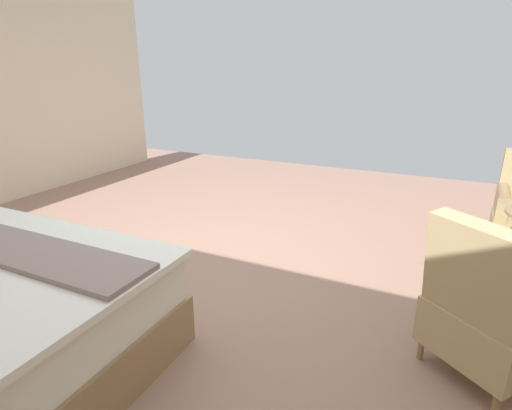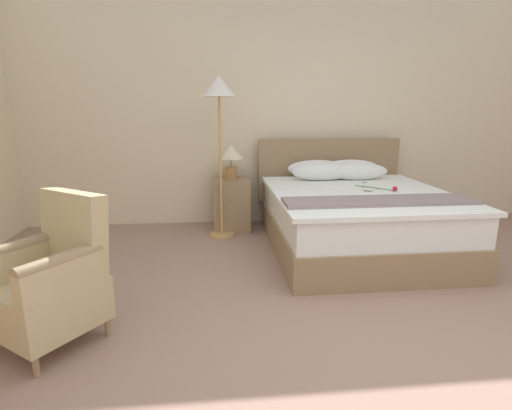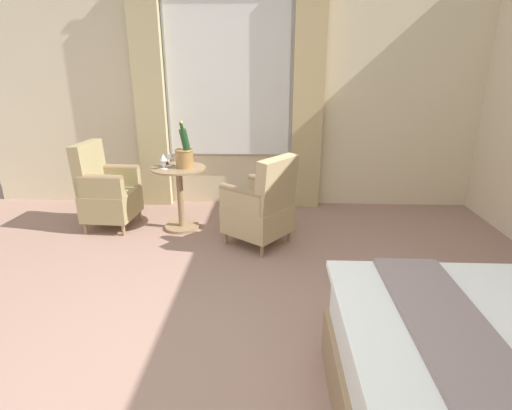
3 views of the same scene
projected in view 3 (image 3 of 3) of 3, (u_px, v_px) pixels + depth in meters
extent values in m
plane|color=#9C7766|center=(174.00, 393.00, 2.20)|extent=(8.01, 8.01, 0.00)
cube|color=beige|center=(229.00, 83.00, 4.83)|extent=(0.12, 6.15, 3.01)
cube|color=white|center=(228.00, 73.00, 4.71)|extent=(0.02, 1.53, 1.97)
cube|color=white|center=(228.00, 73.00, 4.68)|extent=(0.02, 1.45, 1.93)
cube|color=tan|center=(308.00, 96.00, 4.69)|extent=(0.10, 0.36, 2.72)
cube|color=tan|center=(149.00, 96.00, 4.76)|extent=(0.10, 0.36, 2.72)
cube|color=gray|center=(472.00, 361.00, 1.53)|extent=(1.67, 0.36, 0.03)
cylinder|color=#947653|center=(182.00, 227.00, 4.43)|extent=(0.38, 0.38, 0.03)
cylinder|color=#947653|center=(181.00, 199.00, 4.32)|extent=(0.07, 0.07, 0.67)
cylinder|color=#947653|center=(178.00, 168.00, 4.21)|extent=(0.57, 0.57, 0.02)
cylinder|color=#A17641|center=(185.00, 159.00, 4.17)|extent=(0.18, 0.18, 0.18)
torus|color=#A17641|center=(184.00, 150.00, 4.14)|extent=(0.19, 0.19, 0.02)
cylinder|color=white|center=(184.00, 152.00, 4.14)|extent=(0.16, 0.16, 0.03)
cylinder|color=#1E4723|center=(186.00, 143.00, 4.13)|extent=(0.11, 0.12, 0.32)
cylinder|color=#193D1E|center=(181.00, 126.00, 4.05)|extent=(0.04, 0.04, 0.08)
sphere|color=gold|center=(181.00, 123.00, 4.04)|extent=(0.04, 0.04, 0.04)
cylinder|color=white|center=(170.00, 165.00, 4.29)|extent=(0.07, 0.07, 0.01)
cylinder|color=white|center=(170.00, 162.00, 4.27)|extent=(0.01, 0.01, 0.07)
cone|color=white|center=(170.00, 156.00, 4.25)|extent=(0.07, 0.07, 0.06)
cylinder|color=white|center=(164.00, 169.00, 4.13)|extent=(0.07, 0.07, 0.01)
cylinder|color=white|center=(164.00, 165.00, 4.12)|extent=(0.01, 0.01, 0.08)
cone|color=white|center=(163.00, 157.00, 4.09)|extent=(0.08, 0.08, 0.07)
cylinder|color=white|center=(168.00, 165.00, 4.28)|extent=(0.14, 0.14, 0.01)
sphere|color=maroon|center=(167.00, 163.00, 4.27)|extent=(0.03, 0.03, 0.03)
sphere|color=brown|center=(167.00, 163.00, 4.27)|extent=(0.03, 0.03, 0.03)
cylinder|color=#947653|center=(254.00, 225.00, 4.34)|extent=(0.04, 0.04, 0.13)
cylinder|color=#947653|center=(226.00, 238.00, 4.01)|extent=(0.04, 0.04, 0.13)
cylinder|color=#947653|center=(289.00, 236.00, 4.06)|extent=(0.04, 0.04, 0.13)
cylinder|color=#947653|center=(262.00, 251.00, 3.74)|extent=(0.04, 0.04, 0.13)
cube|color=tan|center=(258.00, 218.00, 3.97)|extent=(0.75, 0.75, 0.28)
cube|color=tan|center=(276.00, 184.00, 3.71)|extent=(0.50, 0.43, 0.52)
cube|color=tan|center=(269.00, 191.00, 4.06)|extent=(0.37, 0.46, 0.18)
cylinder|color=#947653|center=(269.00, 182.00, 4.03)|extent=(0.37, 0.46, 0.09)
cube|color=tan|center=(242.00, 201.00, 3.75)|extent=(0.37, 0.46, 0.18)
cylinder|color=#947653|center=(242.00, 192.00, 3.72)|extent=(0.37, 0.46, 0.09)
cylinder|color=#947653|center=(123.00, 230.00, 4.21)|extent=(0.04, 0.04, 0.12)
cylinder|color=#947653|center=(140.00, 214.00, 4.65)|extent=(0.04, 0.04, 0.12)
cylinder|color=#947653|center=(85.00, 228.00, 4.26)|extent=(0.04, 0.04, 0.12)
cylinder|color=#947653|center=(105.00, 213.00, 4.69)|extent=(0.04, 0.04, 0.12)
cube|color=tan|center=(112.00, 204.00, 4.39)|extent=(0.58, 0.54, 0.29)
cube|color=tan|center=(89.00, 167.00, 4.27)|extent=(0.53, 0.18, 0.53)
cube|color=tan|center=(101.00, 188.00, 4.09)|extent=(0.12, 0.47, 0.20)
cylinder|color=#947653|center=(100.00, 179.00, 4.06)|extent=(0.12, 0.47, 0.09)
cube|color=tan|center=(120.00, 177.00, 4.51)|extent=(0.12, 0.47, 0.20)
cylinder|color=#947653|center=(118.00, 168.00, 4.48)|extent=(0.12, 0.47, 0.09)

